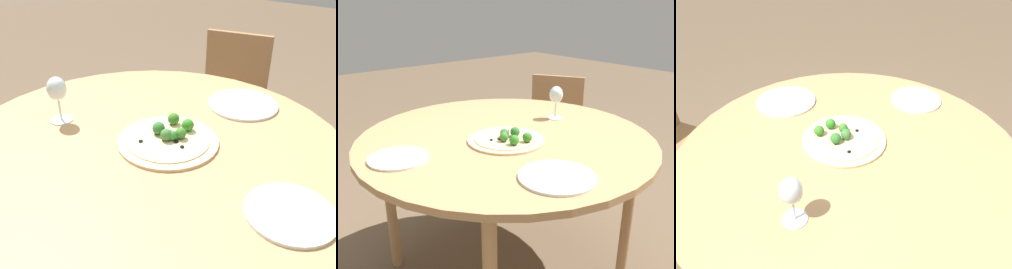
% 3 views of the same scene
% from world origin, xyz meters
% --- Properties ---
extents(ground_plane, '(12.00, 12.00, 0.00)m').
position_xyz_m(ground_plane, '(0.00, 0.00, 0.00)').
color(ground_plane, brown).
extents(dining_table, '(1.32, 1.32, 0.75)m').
position_xyz_m(dining_table, '(0.00, 0.00, 0.69)').
color(dining_table, tan).
rests_on(dining_table, ground_plane).
extents(pizza, '(0.33, 0.33, 0.06)m').
position_xyz_m(pizza, '(0.06, -0.04, 0.76)').
color(pizza, '#DBBC89').
rests_on(pizza, dining_table).
extents(wine_glass, '(0.08, 0.08, 0.17)m').
position_xyz_m(wine_glass, '(-0.04, 0.36, 0.86)').
color(wine_glass, silver).
rests_on(wine_glass, dining_table).
extents(plate_near, '(0.23, 0.23, 0.01)m').
position_xyz_m(plate_near, '(-0.06, -0.49, 0.75)').
color(plate_near, silver).
rests_on(plate_near, dining_table).
extents(plate_far, '(0.27, 0.27, 0.01)m').
position_xyz_m(plate_far, '(0.44, -0.14, 0.75)').
color(plate_far, silver).
rests_on(plate_far, dining_table).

